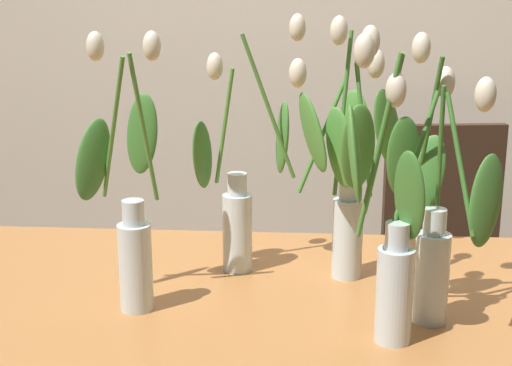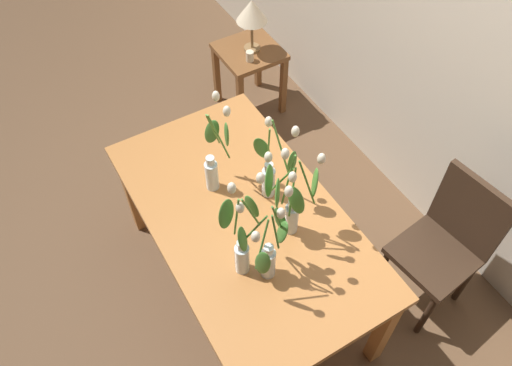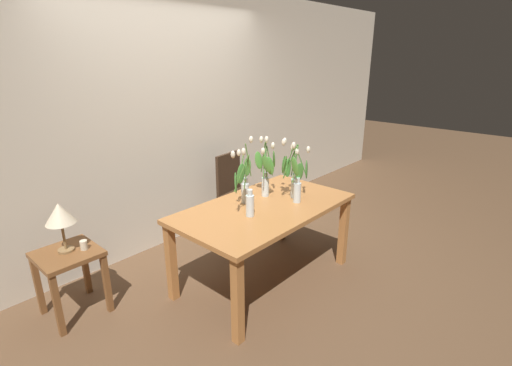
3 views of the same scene
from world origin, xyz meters
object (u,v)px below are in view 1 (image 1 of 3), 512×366
(tulip_vase_0, at_px, (383,239))
(dining_chair, at_px, (448,251))
(tulip_vase_2, at_px, (431,218))
(dining_table, at_px, (258,342))
(tulip_vase_3, at_px, (130,218))
(tulip_vase_1, at_px, (348,177))
(tulip_vase_4, at_px, (240,196))

(tulip_vase_0, height_order, dining_chair, tulip_vase_0)
(tulip_vase_2, bearing_deg, dining_table, 168.21)
(tulip_vase_3, distance_m, dining_chair, 1.32)
(tulip_vase_1, distance_m, tulip_vase_3, 0.48)
(tulip_vase_2, relative_size, tulip_vase_4, 0.95)
(tulip_vase_2, bearing_deg, tulip_vase_3, 175.52)
(tulip_vase_1, relative_size, tulip_vase_3, 1.05)
(tulip_vase_2, bearing_deg, tulip_vase_4, 146.27)
(tulip_vase_2, distance_m, dining_chair, 1.11)
(tulip_vase_1, xyz_separation_m, tulip_vase_3, (-0.44, -0.17, -0.05))
(dining_table, bearing_deg, tulip_vase_3, -174.79)
(tulip_vase_0, distance_m, tulip_vase_1, 0.30)
(tulip_vase_2, relative_size, dining_chair, 0.59)
(tulip_vase_0, xyz_separation_m, tulip_vase_4, (-0.29, 0.33, -0.02))
(dining_table, distance_m, dining_chair, 1.10)
(tulip_vase_4, height_order, dining_chair, tulip_vase_4)
(tulip_vase_1, bearing_deg, dining_chair, 64.19)
(tulip_vase_3, bearing_deg, tulip_vase_4, 46.15)
(tulip_vase_3, bearing_deg, tulip_vase_2, -4.48)
(dining_table, relative_size, dining_chair, 1.72)
(tulip_vase_2, distance_m, tulip_vase_3, 0.59)
(dining_table, bearing_deg, tulip_vase_1, 37.78)
(dining_chair, bearing_deg, tulip_vase_2, -103.10)
(tulip_vase_1, height_order, tulip_vase_3, tulip_vase_1)
(dining_table, bearing_deg, tulip_vase_4, 105.70)
(tulip_vase_0, xyz_separation_m, tulip_vase_3, (-0.49, 0.12, -0.01))
(dining_table, xyz_separation_m, tulip_vase_3, (-0.26, -0.02, 0.28))
(dining_table, relative_size, tulip_vase_3, 2.90)
(tulip_vase_4, bearing_deg, tulip_vase_1, -10.49)
(tulip_vase_0, relative_size, dining_chair, 0.61)
(tulip_vase_4, bearing_deg, tulip_vase_2, -33.73)
(dining_table, xyz_separation_m, tulip_vase_4, (-0.05, 0.19, 0.27))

